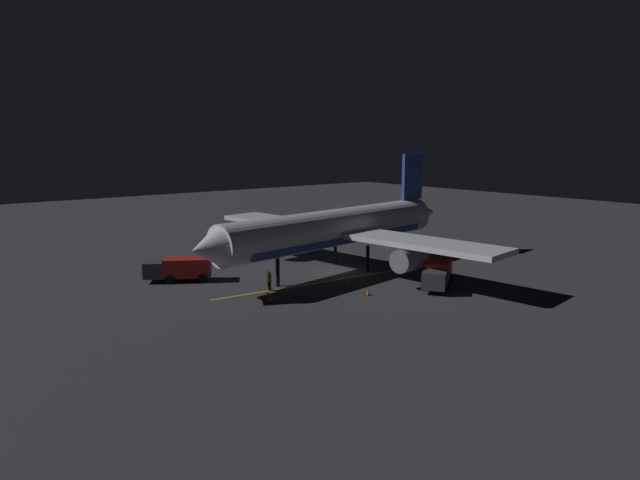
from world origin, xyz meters
TOP-DOWN VIEW (x-y plane):
  - ground_plane at (0.00, 0.00)m, footprint 180.00×180.00m
  - apron_guide_stripe at (-2.33, 4.00)m, footprint 2.58×21.43m
  - airliner at (0.07, -0.59)m, footprint 34.84×34.98m
  - baggage_truck at (6.29, 13.86)m, footprint 4.98×6.29m
  - catering_truck at (-10.40, -3.21)m, footprint 4.70×5.72m
  - ground_crew_worker at (-1.66, 9.12)m, footprint 0.40×0.40m
  - traffic_cone_near_left at (-4.75, 11.02)m, footprint 0.50×0.50m
  - traffic_cone_near_right at (-8.32, 3.43)m, footprint 0.50×0.50m
  - traffic_cone_under_wing at (-3.47, 10.48)m, footprint 0.50×0.50m
  - traffic_cone_far at (-5.12, 2.90)m, footprint 0.50×0.50m

SIDE VIEW (x-z plane):
  - ground_plane at x=0.00m, z-range -0.20..0.00m
  - apron_guide_stripe at x=-2.33m, z-range 0.00..0.01m
  - traffic_cone_near_left at x=-4.75m, z-range -0.03..0.52m
  - traffic_cone_near_right at x=-8.32m, z-range -0.03..0.52m
  - traffic_cone_under_wing at x=-3.47m, z-range -0.03..0.52m
  - traffic_cone_far at x=-5.12m, z-range -0.03..0.52m
  - ground_crew_worker at x=-1.66m, z-range 0.02..1.76m
  - baggage_truck at x=6.29m, z-range 0.07..2.28m
  - catering_truck at x=-10.40m, z-range 0.03..2.39m
  - airliner at x=0.07m, z-range -1.49..10.17m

